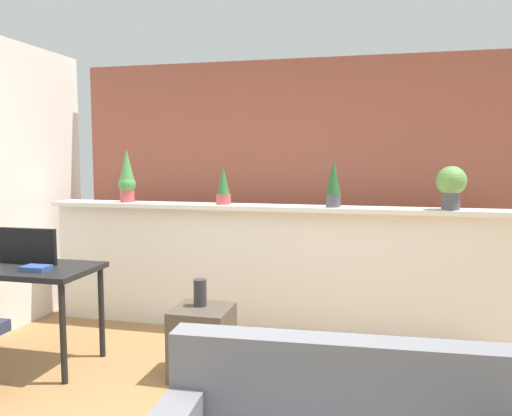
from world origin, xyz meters
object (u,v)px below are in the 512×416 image
Objects in this scene: side_cube_shelf at (202,342)px; desk at (23,277)px; potted_plant_2 at (334,183)px; vase_on_shelf at (200,293)px; tv_monitor at (28,246)px; book_on_desk at (36,268)px; potted_plant_3 at (451,184)px; potted_plant_1 at (223,187)px; potted_plant_0 at (127,177)px.

desk is at bearing -176.45° from side_cube_shelf.
vase_on_shelf is at bearing -132.36° from potted_plant_2.
tv_monitor is 1.40m from vase_on_shelf.
book_on_desk is at bearing -149.33° from potted_plant_2.
potted_plant_3 reaches higher than vase_on_shelf.
book_on_desk is at bearing -170.33° from side_cube_shelf.
potted_plant_1 is 1.91m from potted_plant_3.
book_on_desk reaches higher than side_cube_shelf.
potted_plant_1 is 0.98m from potted_plant_2.
potted_plant_0 is 1.35m from desk.
vase_on_shelf is at bearing 12.35° from book_on_desk.
potted_plant_0 is 0.45× the size of desk.
potted_plant_3 is 3.22m from book_on_desk.
book_on_desk is (0.21, -0.20, -0.12)m from tv_monitor.
desk is at bearing -154.10° from potted_plant_2.
potted_plant_3 reaches higher than tv_monitor.
potted_plant_3 is 1.81× the size of vase_on_shelf.
potted_plant_1 is (0.94, -0.01, -0.08)m from potted_plant_0.
potted_plant_0 is 2.62× the size of book_on_desk.
potted_plant_1 is at bearing 41.61° from desk.
side_cube_shelf is at bearing 9.67° from book_on_desk.
vase_on_shelf is 1.19m from book_on_desk.
potted_plant_1 reaches higher than tv_monitor.
tv_monitor is at bearing -106.46° from potted_plant_0.
tv_monitor is (-0.01, 0.08, 0.22)m from desk.
tv_monitor is (-1.25, -1.02, -0.41)m from potted_plant_1.
potted_plant_3 is 0.73× the size of tv_monitor.
potted_plant_3 is 3.39m from desk.
desk is at bearing -174.25° from vase_on_shelf.
desk is at bearing -85.28° from tv_monitor.
potted_plant_1 is 1.68m from book_on_desk.
potted_plant_0 is at bearing 179.26° from potted_plant_3.
potted_plant_2 is at bearing -1.50° from potted_plant_1.
potted_plant_2 is 2.55m from desk.
potted_plant_3 is (2.85, -0.04, -0.03)m from potted_plant_0.
potted_plant_2 reaches higher than potted_plant_1.
vase_on_shelf is at bearing 5.75° from desk.
tv_monitor is (-0.30, -1.03, -0.49)m from potted_plant_0.
vase_on_shelf is at bearing 2.38° from tv_monitor.
vase_on_shelf is (-0.03, 0.05, 0.35)m from side_cube_shelf.
potted_plant_3 reaches higher than side_cube_shelf.
potted_plant_1 is 0.30× the size of desk.
tv_monitor is 2.53× the size of book_on_desk.
book_on_desk is (-2.01, -1.19, -0.57)m from potted_plant_2.
potted_plant_0 is 2.85m from potted_plant_3.
tv_monitor reaches higher than vase_on_shelf.
tv_monitor is 2.49× the size of vase_on_shelf.
side_cube_shelf is (1.39, 0.09, -0.42)m from desk.
potted_plant_2 reaches higher than book_on_desk.
side_cube_shelf is at bearing 3.55° from desk.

